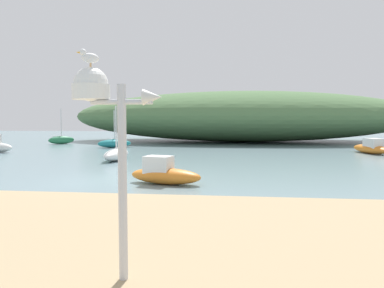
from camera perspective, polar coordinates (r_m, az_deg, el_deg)
name	(u,v)px	position (r m, az deg, el deg)	size (l,w,h in m)	color
ground_plane	(112,180)	(14.95, -12.23, -5.46)	(120.00, 120.00, 0.00)	gray
distant_hill	(242,116)	(40.78, 7.77, 4.26)	(37.28, 15.45, 5.48)	#517547
mast_structure	(101,106)	(5.09, -13.91, 5.73)	(1.22, 0.50, 2.88)	silver
seagull_on_radar	(89,57)	(5.20, -15.65, 12.87)	(0.28, 0.26, 0.23)	orange
sailboat_far_left	(61,140)	(38.20, -19.58, 0.61)	(2.23, 2.44, 3.46)	#287A4C
motorboat_outer_mooring	(371,148)	(28.70, 26.03, -0.52)	(2.00, 3.89, 1.08)	orange
sailboat_centre_water	(115,143)	(32.03, -11.92, 0.10)	(2.99, 2.31, 3.18)	teal
motorboat_by_sandbar	(164,173)	(13.71, -4.40, -4.56)	(2.94, 1.59, 1.03)	orange
sailboat_mid_channel	(116,154)	(22.01, -11.64, -1.57)	(1.02, 3.34, 3.18)	white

